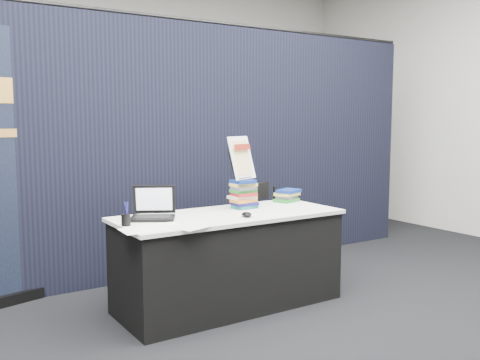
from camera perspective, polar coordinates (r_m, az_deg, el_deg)
name	(u,v)px	position (r m, az deg, el deg)	size (l,w,h in m)	color
floor	(269,327)	(4.00, 3.14, -15.42)	(8.00, 8.00, 0.00)	black
wall_back	(90,99)	(7.33, -15.74, 8.30)	(8.00, 0.02, 3.50)	beige
drape_partition	(170,150)	(5.09, -7.46, 3.18)	(6.00, 0.08, 2.40)	black
display_table	(229,260)	(4.31, -1.19, -8.49)	(1.80, 0.75, 0.75)	black
laptop	(150,211)	(4.05, -9.56, -3.29)	(0.39, 0.39, 0.24)	black
mouse	(247,214)	(4.08, 0.71, -3.70)	(0.07, 0.12, 0.04)	black
brochure_left	(145,230)	(3.67, -10.06, -5.23)	(0.32, 0.23, 0.00)	white
brochure_mid	(162,226)	(3.76, -8.30, -4.93)	(0.29, 0.21, 0.00)	white
brochure_right	(194,226)	(3.75, -4.96, -4.89)	(0.31, 0.22, 0.00)	silver
pen_cup	(126,220)	(3.83, -12.08, -4.18)	(0.06, 0.06, 0.08)	black
book_stack_tall	(244,194)	(4.46, 0.41, -1.51)	(0.20, 0.16, 0.24)	#1B675F
book_stack_short	(288,196)	(4.84, 5.12, -1.66)	(0.23, 0.20, 0.11)	#227F28
info_sign	(242,158)	(4.45, 0.19, 2.32)	(0.29, 0.20, 0.37)	black
stacking_chair	(267,229)	(4.85, 2.90, -5.26)	(0.54, 0.56, 0.90)	black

